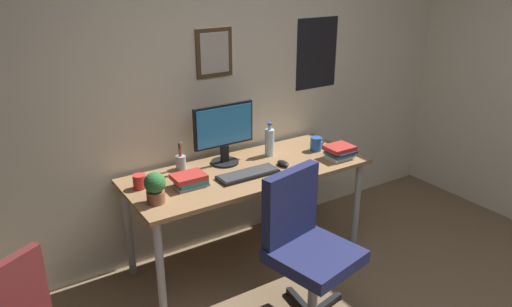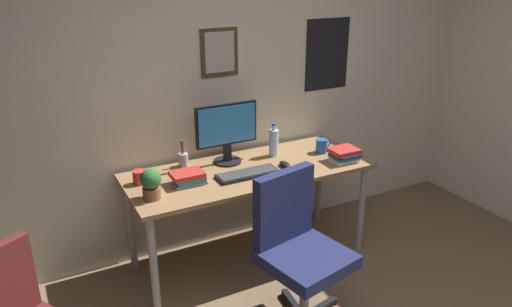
# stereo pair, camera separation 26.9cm
# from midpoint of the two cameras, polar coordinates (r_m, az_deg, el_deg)

# --- Properties ---
(wall_back) EXTENTS (4.40, 0.10, 2.60)m
(wall_back) POSITION_cam_midpoint_polar(r_m,az_deg,el_deg) (3.62, -0.22, 9.24)
(wall_back) COLOR beige
(wall_back) RESTS_ON ground_plane
(desk) EXTENTS (1.71, 0.68, 0.73)m
(desk) POSITION_cam_midpoint_polar(r_m,az_deg,el_deg) (3.43, 1.48, -2.98)
(desk) COLOR #936D47
(desk) RESTS_ON ground_plane
(office_chair) EXTENTS (0.58, 0.57, 0.95)m
(office_chair) POSITION_cam_midpoint_polar(r_m,az_deg,el_deg) (2.94, 7.48, -10.45)
(office_chair) COLOR #1E234C
(office_chair) RESTS_ON ground_plane
(monitor) EXTENTS (0.46, 0.20, 0.43)m
(monitor) POSITION_cam_midpoint_polar(r_m,az_deg,el_deg) (3.43, -1.21, 2.66)
(monitor) COLOR black
(monitor) RESTS_ON desk
(keyboard) EXTENTS (0.43, 0.15, 0.03)m
(keyboard) POSITION_cam_midpoint_polar(r_m,az_deg,el_deg) (3.29, 1.36, -2.44)
(keyboard) COLOR black
(keyboard) RESTS_ON desk
(computer_mouse) EXTENTS (0.06, 0.11, 0.04)m
(computer_mouse) POSITION_cam_midpoint_polar(r_m,az_deg,el_deg) (3.44, 5.63, -1.32)
(computer_mouse) COLOR black
(computer_mouse) RESTS_ON desk
(water_bottle) EXTENTS (0.07, 0.07, 0.25)m
(water_bottle) POSITION_cam_midpoint_polar(r_m,az_deg,el_deg) (3.60, 4.22, 1.29)
(water_bottle) COLOR silver
(water_bottle) RESTS_ON desk
(coffee_mug_near) EXTENTS (0.12, 0.09, 0.10)m
(coffee_mug_near) POSITION_cam_midpoint_polar(r_m,az_deg,el_deg) (3.73, 9.75, 0.86)
(coffee_mug_near) COLOR #2659B2
(coffee_mug_near) RESTS_ON desk
(coffee_mug_far) EXTENTS (0.12, 0.08, 0.09)m
(coffee_mug_far) POSITION_cam_midpoint_polar(r_m,az_deg,el_deg) (3.22, -11.14, -2.77)
(coffee_mug_far) COLOR red
(coffee_mug_far) RESTS_ON desk
(potted_plant) EXTENTS (0.13, 0.13, 0.20)m
(potted_plant) POSITION_cam_midpoint_polar(r_m,az_deg,el_deg) (2.98, -9.67, -3.44)
(potted_plant) COLOR brown
(potted_plant) RESTS_ON desk
(pen_cup) EXTENTS (0.07, 0.07, 0.20)m
(pen_cup) POSITION_cam_midpoint_polar(r_m,az_deg,el_deg) (3.44, -6.30, -0.68)
(pen_cup) COLOR #9EA0A5
(pen_cup) RESTS_ON desk
(book_stack_left) EXTENTS (0.20, 0.18, 0.10)m
(book_stack_left) POSITION_cam_midpoint_polar(r_m,az_deg,el_deg) (3.60, 12.40, -0.14)
(book_stack_left) COLOR silver
(book_stack_left) RESTS_ON desk
(book_stack_right) EXTENTS (0.22, 0.16, 0.08)m
(book_stack_right) POSITION_cam_midpoint_polar(r_m,az_deg,el_deg) (3.17, -5.50, -2.88)
(book_stack_right) COLOR gray
(book_stack_right) RESTS_ON desk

